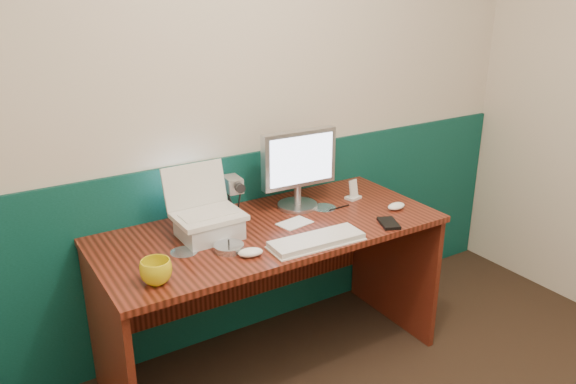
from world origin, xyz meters
TOP-DOWN VIEW (x-y plane):
  - back_wall at (0.00, 1.75)m, footprint 3.50×0.04m
  - wainscot at (0.00, 1.74)m, footprint 3.48×0.02m
  - desk at (-0.09, 1.38)m, footprint 1.60×0.70m
  - laptop_riser at (-0.38, 1.43)m, footprint 0.25×0.22m
  - laptop at (-0.38, 1.43)m, footprint 0.29×0.23m
  - monitor at (0.15, 1.52)m, footprint 0.39×0.13m
  - keyboard at (-0.01, 1.12)m, footprint 0.42×0.16m
  - mouse_right at (0.55, 1.24)m, footprint 0.11×0.07m
  - mouse_left at (-0.31, 1.17)m, footprint 0.12×0.09m
  - mug at (-0.71, 1.16)m, footprint 0.16×0.16m
  - camcorder at (-0.18, 1.58)m, footprint 0.11×0.15m
  - cd_spindle at (-0.36, 1.27)m, footprint 0.13×0.13m
  - cd_loose_a at (-0.53, 1.35)m, footprint 0.12×0.12m
  - cd_loose_b at (0.25, 1.44)m, footprint 0.12×0.12m
  - pen at (0.31, 1.40)m, footprint 0.12×0.01m
  - papers at (0.02, 1.35)m, footprint 0.17×0.13m
  - dock at (0.45, 1.46)m, footprint 0.09×0.07m
  - music_player at (0.45, 1.46)m, footprint 0.06×0.04m
  - pda at (0.39, 1.11)m, footprint 0.12×0.15m

SIDE VIEW (x-z plane):
  - desk at x=-0.09m, z-range 0.00..0.75m
  - wainscot at x=0.00m, z-range 0.00..1.00m
  - cd_loose_a at x=-0.53m, z-range 0.75..0.75m
  - cd_loose_b at x=0.25m, z-range 0.75..0.75m
  - papers at x=0.02m, z-range 0.75..0.75m
  - pen at x=0.31m, z-range 0.75..0.76m
  - dock at x=0.45m, z-range 0.75..0.76m
  - pda at x=0.39m, z-range 0.75..0.77m
  - keyboard at x=-0.01m, z-range 0.75..0.77m
  - cd_spindle at x=-0.36m, z-range 0.75..0.78m
  - mouse_right at x=0.55m, z-range 0.75..0.78m
  - mouse_left at x=-0.31m, z-range 0.75..0.79m
  - laptop_riser at x=-0.38m, z-range 0.75..0.84m
  - mug at x=-0.71m, z-range 0.75..0.84m
  - music_player at x=0.45m, z-range 0.76..0.85m
  - camcorder at x=-0.18m, z-range 0.75..0.97m
  - monitor at x=0.15m, z-range 0.75..1.14m
  - laptop at x=-0.38m, z-range 0.84..1.08m
  - back_wall at x=0.00m, z-range 0.00..2.50m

